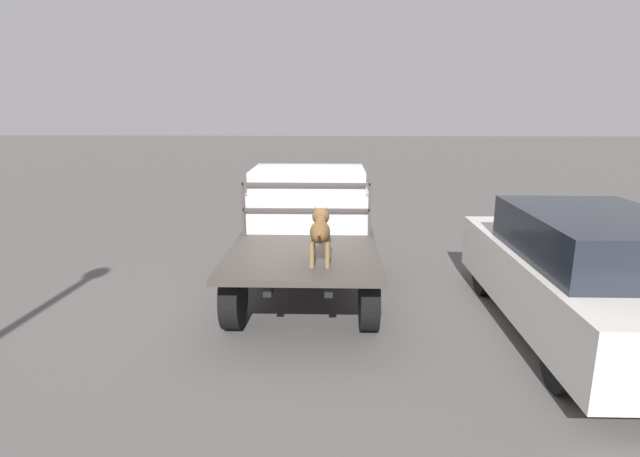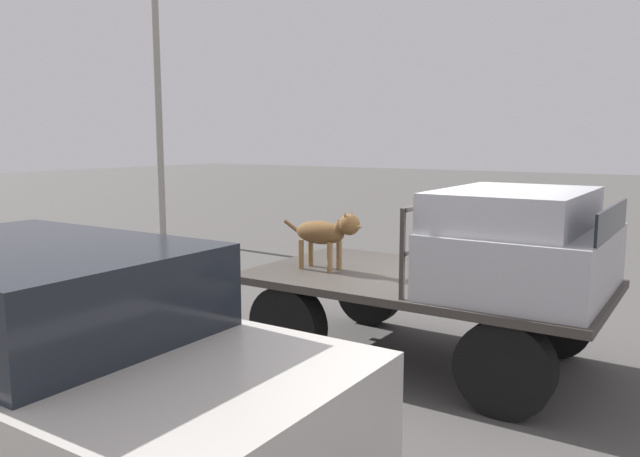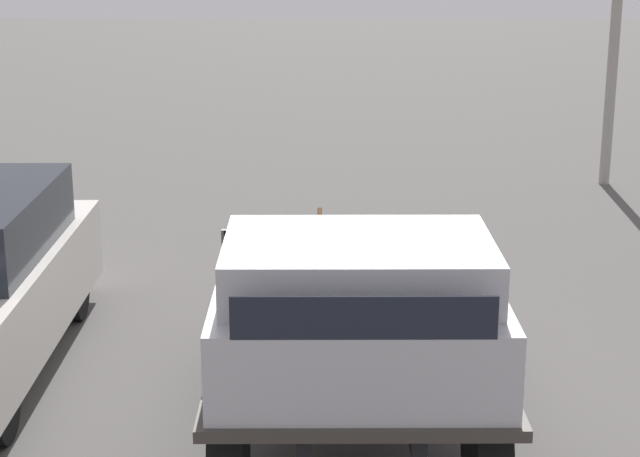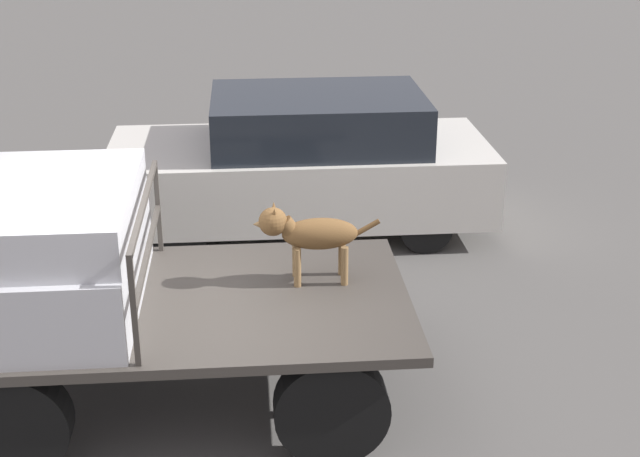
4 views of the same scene
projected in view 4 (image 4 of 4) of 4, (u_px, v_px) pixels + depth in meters
name	position (u px, v px, depth m)	size (l,w,h in m)	color
ground_plane	(184.00, 397.00, 7.28)	(80.00, 80.00, 0.00)	#514F4C
flatbed_truck	(179.00, 329.00, 7.04)	(3.63, 2.08, 0.90)	black
truck_cab	(42.00, 251.00, 6.69)	(1.50, 1.96, 0.96)	#B7B7BC
truck_headboard	(146.00, 235.00, 6.71)	(0.04, 1.96, 0.83)	#3D3833
dog	(308.00, 233.00, 7.09)	(1.02, 0.26, 0.68)	brown
parked_sedan	(304.00, 163.00, 10.32)	(4.37, 1.86, 1.62)	black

